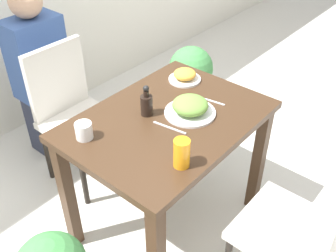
# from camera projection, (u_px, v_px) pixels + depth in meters

# --- Properties ---
(ground_plane) EXTENTS (16.00, 16.00, 0.00)m
(ground_plane) POSITION_uv_depth(u_px,v_px,m) (168.00, 221.00, 2.34)
(ground_plane) COLOR silver
(dining_table) EXTENTS (0.98, 0.71, 0.75)m
(dining_table) POSITION_uv_depth(u_px,v_px,m) (168.00, 139.00, 1.97)
(dining_table) COLOR #3D2819
(dining_table) RESTS_ON ground_plane
(chair_near) EXTENTS (0.42, 0.42, 0.89)m
(chair_near) POSITION_uv_depth(u_px,v_px,m) (307.00, 230.00, 1.67)
(chair_near) COLOR silver
(chair_near) RESTS_ON ground_plane
(chair_far) EXTENTS (0.42, 0.42, 0.89)m
(chair_far) POSITION_uv_depth(u_px,v_px,m) (73.00, 109.00, 2.41)
(chair_far) COLOR silver
(chair_far) RESTS_ON ground_plane
(food_plate) EXTENTS (0.25, 0.25, 0.09)m
(food_plate) POSITION_uv_depth(u_px,v_px,m) (190.00, 107.00, 1.90)
(food_plate) COLOR white
(food_plate) RESTS_ON dining_table
(side_plate) EXTENTS (0.18, 0.18, 0.07)m
(side_plate) POSITION_uv_depth(u_px,v_px,m) (185.00, 76.00, 2.17)
(side_plate) COLOR white
(side_plate) RESTS_ON dining_table
(drink_cup) EXTENTS (0.08, 0.08, 0.08)m
(drink_cup) POSITION_uv_depth(u_px,v_px,m) (84.00, 131.00, 1.74)
(drink_cup) COLOR white
(drink_cup) RESTS_ON dining_table
(juice_glass) EXTENTS (0.07, 0.07, 0.13)m
(juice_glass) POSITION_uv_depth(u_px,v_px,m) (182.00, 153.00, 1.58)
(juice_glass) COLOR orange
(juice_glass) RESTS_ON dining_table
(sauce_bottle) EXTENTS (0.06, 0.06, 0.16)m
(sauce_bottle) POSITION_uv_depth(u_px,v_px,m) (147.00, 104.00, 1.88)
(sauce_bottle) COLOR black
(sauce_bottle) RESTS_ON dining_table
(fork_utensil) EXTENTS (0.04, 0.18, 0.00)m
(fork_utensil) POSITION_uv_depth(u_px,v_px,m) (169.00, 128.00, 1.82)
(fork_utensil) COLOR silver
(fork_utensil) RESTS_ON dining_table
(spoon_utensil) EXTENTS (0.04, 0.18, 0.00)m
(spoon_utensil) POSITION_uv_depth(u_px,v_px,m) (208.00, 100.00, 2.01)
(spoon_utensil) COLOR silver
(spoon_utensil) RESTS_ON dining_table
(potted_plant_right) EXTENTS (0.32, 0.32, 0.68)m
(potted_plant_right) POSITION_uv_depth(u_px,v_px,m) (190.00, 82.00, 2.86)
(potted_plant_right) COLOR brown
(potted_plant_right) RESTS_ON ground_plane
(person_figure) EXTENTS (0.34, 0.22, 1.17)m
(person_figure) POSITION_uv_depth(u_px,v_px,m) (41.00, 75.00, 2.59)
(person_figure) COLOR #2D3347
(person_figure) RESTS_ON ground_plane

